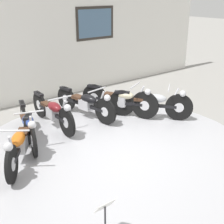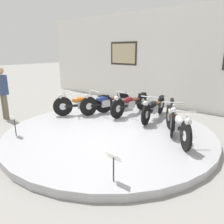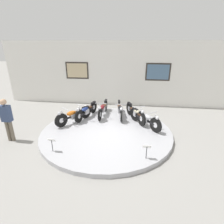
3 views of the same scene
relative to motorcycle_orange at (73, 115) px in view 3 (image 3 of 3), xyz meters
The scene contains 12 objects.
ground_plane 1.81m from the motorcycle_orange, 19.35° to the right, with size 60.00×60.00×0.00m, color gray.
display_platform 1.79m from the motorcycle_orange, 19.35° to the right, with size 5.44×5.44×0.17m, color #ADADB2.
back_wall 4.01m from the motorcycle_orange, 64.40° to the left, with size 14.00×0.22×3.78m.
motorcycle_orange is the anchor object (origin of this frame).
motorcycle_blue 0.77m from the motorcycle_orange, 55.80° to the left, with size 0.69×1.91×0.79m.
motorcycle_maroon 1.57m from the motorcycle_orange, 40.31° to the left, with size 0.54×1.98×0.79m.
motorcycle_black 2.31m from the motorcycle_orange, 26.04° to the left, with size 0.54×1.95×0.78m.
motorcycle_cream 2.90m from the motorcycle_orange, 12.83° to the left, with size 0.91×1.85×0.81m.
motorcycle_silver 3.26m from the motorcycle_orange, ahead, with size 1.29×1.59×0.80m.
info_placard_front_left 2.35m from the motorcycle_orange, 88.43° to the right, with size 0.26×0.11×0.51m.
info_placard_front_centre 3.97m from the motorcycle_orange, 36.35° to the right, with size 0.26×0.11×0.51m.
visitor_standing 2.61m from the motorcycle_orange, 141.39° to the right, with size 0.36×0.23×1.72m.
Camera 3 is at (1.09, -6.55, 3.58)m, focal length 28.00 mm.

